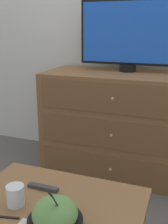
{
  "coord_description": "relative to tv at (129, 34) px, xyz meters",
  "views": [
    {
      "loc": [
        0.4,
        -2.45,
        1.18
      ],
      "look_at": [
        -0.04,
        -1.26,
        0.79
      ],
      "focal_mm": 45.0,
      "sensor_mm": 36.0,
      "label": 1
    }
  ],
  "objects": [
    {
      "name": "drink_cup",
      "position": [
        -0.2,
        -1.35,
        -0.66
      ],
      "size": [
        0.08,
        0.08,
        0.09
      ],
      "color": "white",
      "rests_on": "coffee_table"
    },
    {
      "name": "dresser",
      "position": [
        -0.02,
        -0.1,
        -0.71
      ],
      "size": [
        1.23,
        0.57,
        0.83
      ],
      "color": "brown",
      "rests_on": "ground_plane"
    },
    {
      "name": "tv",
      "position": [
        0.0,
        0.0,
        0.0
      ],
      "size": [
        0.79,
        0.13,
        0.55
      ],
      "color": "black",
      "rests_on": "dresser"
    },
    {
      "name": "takeout_bowl",
      "position": [
        0.03,
        -1.42,
        -0.65
      ],
      "size": [
        0.22,
        0.22,
        0.19
      ],
      "color": "black",
      "rests_on": "coffee_table"
    },
    {
      "name": "wall_back",
      "position": [
        0.06,
        0.23,
        0.18
      ],
      "size": [
        12.0,
        0.05,
        2.6
      ],
      "color": "silver",
      "rests_on": "ground_plane"
    },
    {
      "name": "coffee_table",
      "position": [
        -0.04,
        -1.3,
        -0.76
      ],
      "size": [
        0.79,
        0.59,
        0.42
      ],
      "color": "olive",
      "rests_on": "ground_plane"
    },
    {
      "name": "remote_control",
      "position": [
        -0.14,
        -1.2,
        -0.69
      ],
      "size": [
        0.16,
        0.03,
        0.02
      ],
      "color": "#38383D",
      "rests_on": "coffee_table"
    },
    {
      "name": "ground_plane",
      "position": [
        0.06,
        0.21,
        -1.12
      ],
      "size": [
        12.0,
        12.0,
        0.0
      ],
      "primitive_type": "plane",
      "color": "#56514C"
    }
  ]
}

